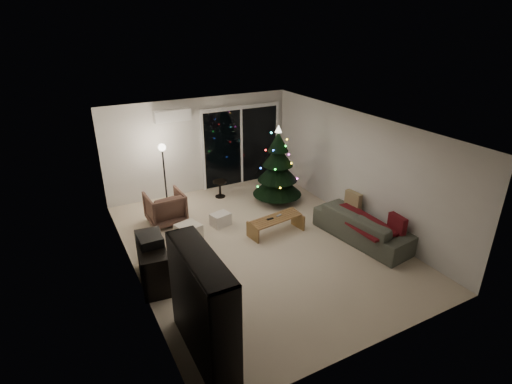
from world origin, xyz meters
TOP-DOWN VIEW (x-y plane):
  - room at (0.46, 1.49)m, footprint 6.50×7.51m
  - bookshelf at (-2.25, -2.21)m, footprint 0.60×1.63m
  - media_cabinet at (-2.25, -0.22)m, footprint 0.61×1.27m
  - stereo at (-2.25, -0.22)m, footprint 0.39×0.46m
  - armchair at (-1.42, 1.84)m, footprint 0.82×0.85m
  - ottoman at (-1.24, 0.77)m, footprint 0.55×0.55m
  - cardboard_box_a at (-1.43, 0.44)m, footprint 0.55×0.48m
  - cardboard_box_b at (-0.37, 1.13)m, footprint 0.47×0.40m
  - side_table at (0.24, 2.57)m, footprint 0.39×0.39m
  - floor_lamp at (-1.17, 2.59)m, footprint 0.25×0.25m
  - sofa at (2.05, -0.86)m, footprint 1.13×2.27m
  - sofa_throw at (1.95, -0.86)m, footprint 0.68×1.57m
  - cushion_a at (2.30, -0.21)m, footprint 0.16×0.43m
  - cushion_b at (2.30, -1.51)m, footprint 0.15×0.43m
  - coffee_table at (0.55, 0.22)m, footprint 1.25×0.58m
  - remote_a at (0.40, 0.22)m, footprint 0.15×0.05m
  - remote_b at (0.65, 0.27)m, footprint 0.15×0.09m
  - christmas_tree at (1.41, 1.61)m, footprint 1.52×1.52m

SIDE VIEW (x-z plane):
  - cardboard_box_b at x=-0.37m, z-range 0.00..0.29m
  - cardboard_box_a at x=-1.43m, z-range 0.00..0.33m
  - coffee_table at x=0.55m, z-range 0.00..0.38m
  - ottoman at x=-1.24m, z-range 0.00..0.40m
  - side_table at x=0.24m, z-range 0.00..0.44m
  - sofa at x=2.05m, z-range 0.00..0.64m
  - armchair at x=-1.42m, z-range 0.00..0.75m
  - media_cabinet at x=-2.25m, z-range 0.00..0.76m
  - remote_a at x=0.40m, z-range 0.38..0.40m
  - remote_b at x=0.65m, z-range 0.38..0.40m
  - sofa_throw at x=1.95m, z-range 0.43..0.49m
  - cushion_a at x=2.30m, z-range 0.37..0.78m
  - cushion_b at x=2.30m, z-range 0.37..0.78m
  - floor_lamp at x=-1.17m, z-range 0.00..1.58m
  - bookshelf at x=-2.25m, z-range 0.00..1.60m
  - stereo at x=-2.25m, z-range 0.76..0.92m
  - christmas_tree at x=1.41m, z-range 0.00..2.00m
  - room at x=0.46m, z-range -0.28..2.32m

